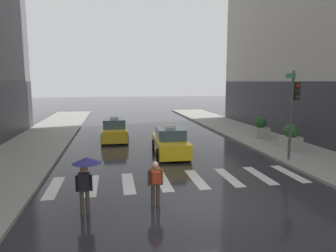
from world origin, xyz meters
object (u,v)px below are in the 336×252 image
Objects in this scene: taxi_lead at (170,143)px; pedestrian_with_backpack at (155,181)px; planter_near_corner at (290,138)px; traffic_light_pole at (294,103)px; taxi_second at (114,130)px; pedestrian_with_umbrella at (86,170)px; planter_mid_block at (260,128)px.

taxi_lead is 2.79× the size of pedestrian_with_backpack.
planter_near_corner is (7.65, -0.55, 0.15)m from taxi_lead.
traffic_light_pole is 3.00× the size of planter_near_corner.
planter_near_corner is at bearing -27.95° from taxi_second.
pedestrian_with_umbrella is at bearing -94.44° from taxi_second.
taxi_lead is at bearing 154.25° from traffic_light_pole.
traffic_light_pole is at bearing 24.61° from pedestrian_with_umbrella.
pedestrian_with_umbrella is 16.42m from planter_mid_block.
pedestrian_with_umbrella is (-10.46, -4.79, -1.74)m from traffic_light_pole.
taxi_lead reaches higher than planter_mid_block.
planter_mid_block is at bearing 89.86° from planter_near_corner.
pedestrian_with_backpack is 14.70m from planter_mid_block.
taxi_second reaches higher than planter_near_corner.
traffic_light_pole is 3.00× the size of planter_mid_block.
planter_mid_block is at bearing 43.16° from pedestrian_with_umbrella.
pedestrian_with_umbrella is at bearing -136.84° from planter_mid_block.
pedestrian_with_umbrella reaches higher than pedestrian_with_backpack.
planter_mid_block is at bearing -9.32° from taxi_second.
taxi_lead is (-6.16, 2.97, -2.53)m from traffic_light_pole.
taxi_second is at bearing 138.97° from traffic_light_pole.
pedestrian_with_umbrella is 13.98m from planter_near_corner.
traffic_light_pole is 12.78m from taxi_second.
taxi_second is at bearing 122.07° from taxi_lead.
taxi_second reaches higher than pedestrian_with_backpack.
pedestrian_with_backpack is (-1.98, -7.64, 0.25)m from taxi_lead.
pedestrian_with_backpack is (-8.14, -4.67, -2.29)m from traffic_light_pole.
pedestrian_with_umbrella reaches higher than taxi_lead.
pedestrian_with_umbrella is (-1.01, -13.02, 0.79)m from taxi_second.
taxi_second is (-3.29, 5.25, 0.00)m from taxi_lead.
taxi_lead is 6.20m from taxi_second.
taxi_lead is at bearing 175.86° from planter_near_corner.
pedestrian_with_umbrella reaches higher than planter_mid_block.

